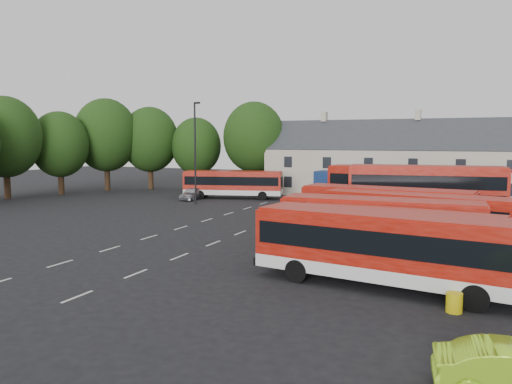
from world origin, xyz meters
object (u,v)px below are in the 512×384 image
bus_dd_south (425,192)px  silver_car (192,193)px  bus_row_a (387,244)px  grit_bin (454,303)px  lamppost (195,150)px  box_truck (355,184)px

bus_dd_south → silver_car: 26.48m
bus_row_a → grit_bin: (2.93, -2.11, -1.67)m
silver_car → lamppost: bearing=-59.8°
grit_bin → lamppost: 35.68m
bus_row_a → box_truck: (-8.21, 30.10, -0.04)m
bus_dd_south → box_truck: bearing=115.7°
lamppost → box_truck: bearing=29.0°
grit_bin → bus_dd_south: bearing=98.5°
box_truck → grit_bin: bearing=-67.3°
bus_row_a → silver_car: size_ratio=3.00×
bus_dd_south → lamppost: 23.41m
bus_row_a → grit_bin: 3.98m
box_truck → silver_car: box_truck is taller
box_truck → lamppost: bearing=-147.3°
bus_dd_south → silver_car: size_ratio=2.84×
bus_dd_south → box_truck: (-8.16, 12.29, -0.65)m
bus_dd_south → grit_bin: bearing=-89.4°
silver_car → grit_bin: (28.31, -27.40, -0.31)m
bus_dd_south → silver_car: (-25.33, 7.47, -1.97)m
bus_row_a → lamppost: (-22.92, 21.94, 3.52)m
box_truck → lamppost: size_ratio=0.80×
box_truck → grit_bin: box_truck is taller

